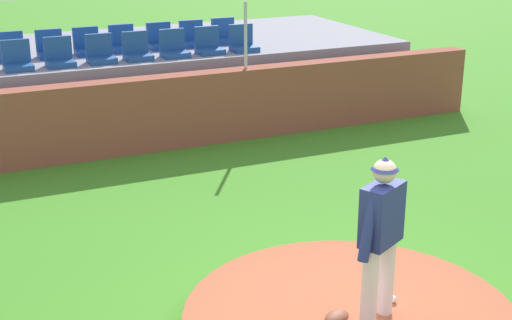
% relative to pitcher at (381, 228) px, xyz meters
% --- Properties ---
extents(pitcher, '(0.72, 0.45, 1.70)m').
position_rel_pitcher_xyz_m(pitcher, '(0.00, 0.00, 0.00)').
color(pitcher, silver).
rests_on(pitcher, pitchers_mound).
extents(baseball, '(0.07, 0.07, 0.07)m').
position_rel_pitcher_xyz_m(baseball, '(0.34, 0.20, -0.95)').
color(baseball, white).
rests_on(baseball, pitchers_mound).
extents(fielding_glove, '(0.36, 0.31, 0.11)m').
position_rel_pitcher_xyz_m(fielding_glove, '(-0.38, 0.11, -0.93)').
color(fielding_glove, brown).
rests_on(fielding_glove, pitchers_mound).
extents(brick_barrier, '(13.14, 0.40, 1.30)m').
position_rel_pitcher_xyz_m(brick_barrier, '(-0.17, 6.78, -0.57)').
color(brick_barrier, brown).
rests_on(brick_barrier, ground_plane).
extents(fence_post_right, '(0.06, 0.06, 1.20)m').
position_rel_pitcher_xyz_m(fence_post_right, '(1.57, 6.78, 0.68)').
color(fence_post_right, silver).
rests_on(fence_post_right, brick_barrier).
extents(bleacher_platform, '(11.31, 4.27, 1.43)m').
position_rel_pitcher_xyz_m(bleacher_platform, '(-0.17, 9.36, -0.50)').
color(bleacher_platform, gray).
rests_on(bleacher_platform, ground_plane).
extents(stadium_chair_0, '(0.48, 0.44, 0.50)m').
position_rel_pitcher_xyz_m(stadium_chair_0, '(-2.28, 7.75, 0.37)').
color(stadium_chair_0, '#1C498F').
rests_on(stadium_chair_0, bleacher_platform).
extents(stadium_chair_1, '(0.48, 0.44, 0.50)m').
position_rel_pitcher_xyz_m(stadium_chair_1, '(-1.56, 7.76, 0.37)').
color(stadium_chair_1, '#1C498F').
rests_on(stadium_chair_1, bleacher_platform).
extents(stadium_chair_2, '(0.48, 0.44, 0.50)m').
position_rel_pitcher_xyz_m(stadium_chair_2, '(-0.84, 7.77, 0.37)').
color(stadium_chair_2, '#1C498F').
rests_on(stadium_chair_2, bleacher_platform).
extents(stadium_chair_3, '(0.48, 0.44, 0.50)m').
position_rel_pitcher_xyz_m(stadium_chair_3, '(-0.17, 7.75, 0.37)').
color(stadium_chair_3, '#1C498F').
rests_on(stadium_chair_3, bleacher_platform).
extents(stadium_chair_4, '(0.48, 0.44, 0.50)m').
position_rel_pitcher_xyz_m(stadium_chair_4, '(0.53, 7.74, 0.37)').
color(stadium_chair_4, '#1C498F').
rests_on(stadium_chair_4, bleacher_platform).
extents(stadium_chair_5, '(0.48, 0.44, 0.50)m').
position_rel_pitcher_xyz_m(stadium_chair_5, '(1.23, 7.76, 0.37)').
color(stadium_chair_5, '#1C498F').
rests_on(stadium_chair_5, bleacher_platform).
extents(stadium_chair_6, '(0.48, 0.44, 0.50)m').
position_rel_pitcher_xyz_m(stadium_chair_6, '(1.93, 7.73, 0.37)').
color(stadium_chair_6, '#1C498F').
rests_on(stadium_chair_6, bleacher_platform).
extents(stadium_chair_7, '(0.48, 0.44, 0.50)m').
position_rel_pitcher_xyz_m(stadium_chair_7, '(-2.27, 8.66, 0.37)').
color(stadium_chair_7, '#1C498F').
rests_on(stadium_chair_7, bleacher_platform).
extents(stadium_chair_8, '(0.48, 0.44, 0.50)m').
position_rel_pitcher_xyz_m(stadium_chair_8, '(-1.57, 8.63, 0.37)').
color(stadium_chair_8, '#1C498F').
rests_on(stadium_chair_8, bleacher_platform).
extents(stadium_chair_9, '(0.48, 0.44, 0.50)m').
position_rel_pitcher_xyz_m(stadium_chair_9, '(-0.89, 8.62, 0.37)').
color(stadium_chair_9, '#1C498F').
rests_on(stadium_chair_9, bleacher_platform).
extents(stadium_chair_10, '(0.48, 0.44, 0.50)m').
position_rel_pitcher_xyz_m(stadium_chair_10, '(-0.20, 8.65, 0.37)').
color(stadium_chair_10, '#1C498F').
rests_on(stadium_chair_10, bleacher_platform).
extents(stadium_chair_11, '(0.48, 0.44, 0.50)m').
position_rel_pitcher_xyz_m(stadium_chair_11, '(0.54, 8.62, 0.37)').
color(stadium_chair_11, '#1C498F').
rests_on(stadium_chair_11, bleacher_platform).
extents(stadium_chair_12, '(0.48, 0.44, 0.50)m').
position_rel_pitcher_xyz_m(stadium_chair_12, '(1.22, 8.62, 0.37)').
color(stadium_chair_12, '#1C498F').
rests_on(stadium_chair_12, bleacher_platform).
extents(stadium_chair_13, '(0.48, 0.44, 0.50)m').
position_rel_pitcher_xyz_m(stadium_chair_13, '(1.93, 8.67, 0.37)').
color(stadium_chair_13, '#1C498F').
rests_on(stadium_chair_13, bleacher_platform).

